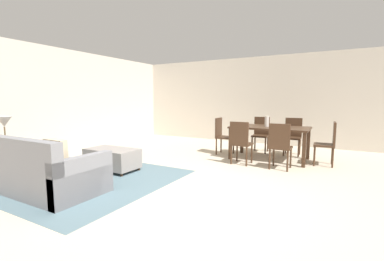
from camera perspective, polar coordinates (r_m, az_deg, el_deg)
ground_plane at (r=4.08m, az=-0.70°, el=-13.06°), size 10.80×10.80×0.00m
wall_back at (r=8.55m, az=16.35°, el=6.25°), size 9.00×0.12×2.70m
wall_left at (r=7.47m, az=-30.12°, el=5.59°), size 0.12×11.00×2.70m
area_rug at (r=5.08m, az=-22.51°, el=-9.52°), size 3.00×2.80×0.01m
couch at (r=4.65m, az=-29.90°, el=-7.76°), size 1.93×0.95×0.86m
ottoman_table at (r=5.42m, az=-16.87°, el=-5.70°), size 1.03×0.57×0.43m
side_table at (r=5.79m, az=-35.19°, el=-3.87°), size 0.40×0.40×0.56m
table_lamp at (r=5.73m, az=-35.54°, el=1.32°), size 0.26×0.26×0.52m
dining_table at (r=6.32m, az=16.45°, el=0.00°), size 1.71×0.95×0.76m
dining_chair_near_left at (r=5.68m, az=10.44°, el=-2.11°), size 0.41×0.41×0.92m
dining_chair_near_right at (r=5.45m, az=18.49°, el=-2.72°), size 0.41×0.41×0.92m
dining_chair_far_left at (r=7.21m, az=14.69°, el=-0.35°), size 0.42×0.42×0.92m
dining_chair_far_right at (r=7.06m, az=20.97°, el=-0.73°), size 0.41×0.41×0.92m
dining_chair_head_east at (r=6.19m, az=27.47°, el=-2.04°), size 0.42×0.42×0.92m
dining_chair_head_west at (r=6.73m, az=6.52°, el=-0.68°), size 0.42×0.42×0.92m
vase_centerpiece at (r=6.31m, az=15.88°, el=1.92°), size 0.09×0.09×0.24m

